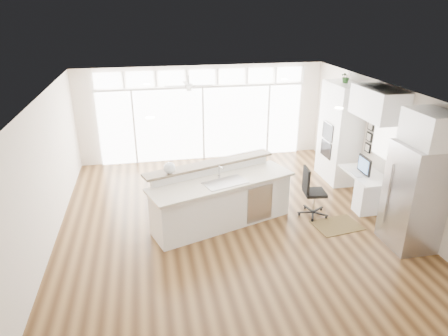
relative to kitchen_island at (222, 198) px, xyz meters
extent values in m
cube|color=#432A14|center=(0.19, -0.07, -0.61)|extent=(7.00, 8.00, 0.02)
cube|color=white|center=(0.19, -0.07, 2.10)|extent=(7.00, 8.00, 0.02)
cube|color=beige|center=(0.19, 3.93, 0.75)|extent=(7.00, 0.04, 2.70)
cube|color=beige|center=(0.19, -4.07, 0.75)|extent=(7.00, 0.04, 2.70)
cube|color=beige|center=(-3.31, -0.07, 0.75)|extent=(0.04, 8.00, 2.70)
cube|color=beige|center=(3.69, -0.07, 0.75)|extent=(0.04, 8.00, 2.70)
cube|color=white|center=(0.19, 3.87, 0.45)|extent=(5.80, 0.06, 2.08)
cube|color=white|center=(0.19, 3.87, 1.78)|extent=(5.90, 0.06, 0.40)
cube|color=white|center=(3.65, 0.23, 0.95)|extent=(0.04, 0.85, 0.85)
cube|color=silver|center=(-0.31, 2.73, 1.88)|extent=(1.16, 1.16, 0.32)
cube|color=silver|center=(0.19, 0.13, 2.08)|extent=(3.40, 3.00, 0.02)
cube|color=white|center=(3.36, 1.73, 0.65)|extent=(0.64, 1.20, 2.50)
cube|color=white|center=(3.32, 0.23, -0.22)|extent=(0.72, 1.30, 0.76)
cube|color=white|center=(3.36, 0.23, 1.75)|extent=(0.64, 1.30, 0.64)
cube|color=#AEAEB3|center=(3.30, -1.42, 0.40)|extent=(0.76, 0.90, 2.00)
cube|color=white|center=(3.36, -1.42, 1.70)|extent=(0.64, 0.90, 0.60)
cube|color=black|center=(3.65, 0.85, 0.80)|extent=(0.06, 0.22, 0.80)
cube|color=white|center=(0.00, 0.00, 0.00)|extent=(3.23, 2.06, 1.20)
cube|color=#332410|center=(2.32, -0.56, -0.60)|extent=(1.02, 0.80, 0.01)
cube|color=black|center=(2.00, -0.03, -0.05)|extent=(0.63, 0.59, 1.10)
sphere|color=silver|center=(-1.03, 0.07, 0.71)|extent=(0.30, 0.30, 0.22)
cube|color=black|center=(3.24, 0.23, 0.37)|extent=(0.10, 0.51, 0.43)
cube|color=silver|center=(3.07, 0.23, 0.17)|extent=(0.15, 0.34, 0.02)
imported|color=#2E6029|center=(3.36, 1.73, 2.01)|extent=(0.27, 0.30, 0.23)
camera|label=1|loc=(-1.38, -7.15, 3.68)|focal=32.00mm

